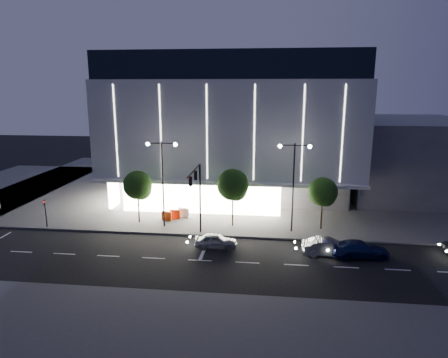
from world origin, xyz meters
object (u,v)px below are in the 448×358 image
barrier_c (167,216)px  street_lamp_west (163,171)px  ped_signal_far (45,211)px  tree_right (323,193)px  barrier_d (183,212)px  car_lead (216,241)px  barrier_a (175,214)px  tree_mid (233,186)px  car_third (360,249)px  barrier_b (184,213)px  tree_left (138,187)px  traffic_mast (197,188)px  street_lamp_east (294,174)px  car_second (329,247)px

barrier_c → street_lamp_west: bearing=-68.6°
ped_signal_far → tree_right: size_ratio=0.54×
street_lamp_west → barrier_d: size_ratio=8.18×
car_lead → barrier_a: 9.04m
tree_mid → car_lead: (-1.03, -5.71, -3.68)m
tree_mid → tree_right: tree_mid is taller
car_lead → car_third: (12.46, -0.62, 0.06)m
barrier_b → barrier_c: bearing=-131.1°
car_third → ped_signal_far: bearing=76.0°
tree_left → barrier_c: 4.44m
traffic_mast → tree_left: size_ratio=1.24×
street_lamp_east → barrier_b: (-11.54, 3.09, -5.31)m
street_lamp_west → barrier_a: size_ratio=8.18×
tree_mid → barrier_c: bearing=173.6°
barrier_a → barrier_c: 0.99m
car_lead → tree_left: bearing=55.8°
tree_left → car_lead: (8.97, -5.71, -3.38)m
street_lamp_west → car_second: bearing=-18.1°
tree_mid → barrier_c: (-7.24, 0.82, -3.68)m
car_third → barrier_d: 19.22m
barrier_b → traffic_mast: bearing=-54.1°
street_lamp_east → car_lead: street_lamp_east is taller
tree_mid → barrier_a: tree_mid is taller
ped_signal_far → barrier_a: size_ratio=2.73×
barrier_a → barrier_d: (0.75, 0.80, 0.00)m
car_lead → barrier_d: size_ratio=3.49×
street_lamp_east → ped_signal_far: street_lamp_east is taller
street_lamp_east → car_third: size_ratio=1.82×
street_lamp_west → barrier_c: (-0.21, 1.84, -5.31)m
car_second → street_lamp_west: bearing=69.1°
tree_mid → tree_right: bearing=-0.0°
car_second → barrier_c: 17.57m
barrier_c → barrier_d: 2.09m
barrier_d → traffic_mast: bearing=-44.8°
ped_signal_far → barrier_c: 12.31m
tree_left → tree_mid: size_ratio=0.93×
car_lead → barrier_a: car_lead is taller
tree_right → barrier_c: bearing=177.1°
street_lamp_east → barrier_d: 13.28m
tree_mid → barrier_d: bearing=158.3°
car_third → barrier_c: bearing=62.2°
street_lamp_west → car_lead: size_ratio=2.35×
tree_left → car_third: size_ratio=1.16×
car_lead → barrier_c: car_lead is taller
barrier_a → barrier_b: 1.10m
tree_left → car_third: tree_left is taller
street_lamp_west → barrier_c: bearing=96.6°
car_third → barrier_a: (-17.93, 7.82, -0.07)m
tree_right → barrier_b: tree_right is taller
traffic_mast → tree_left: (-6.97, 3.68, -0.99)m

